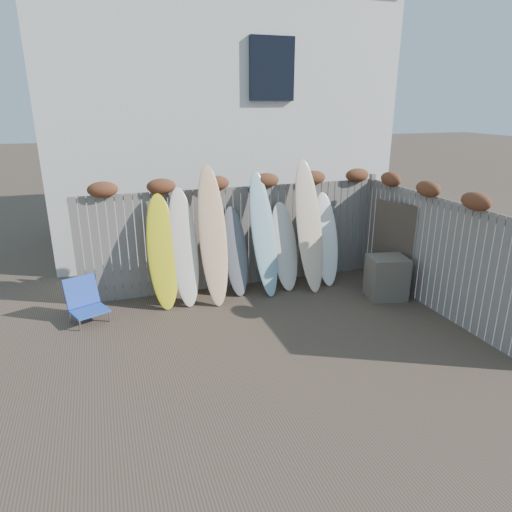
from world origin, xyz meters
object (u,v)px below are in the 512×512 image
object	(u,v)px
beach_chair	(85,301)
wooden_crate	(387,277)
lattice_panel	(398,248)
surfboard_0	(163,252)

from	to	relation	value
beach_chair	wooden_crate	xyz separation A→B (m)	(5.37, -0.85, 0.06)
lattice_panel	surfboard_0	size ratio (longest dim) A/B	0.83
wooden_crate	surfboard_0	size ratio (longest dim) A/B	0.38
lattice_panel	surfboard_0	bearing A→B (deg)	150.37
beach_chair	wooden_crate	bearing A→B (deg)	-8.95
beach_chair	surfboard_0	world-z (taller)	surfboard_0
beach_chair	lattice_panel	size ratio (longest dim) A/B	0.44
beach_chair	surfboard_0	xyz separation A→B (m)	(1.37, 0.22, 0.66)
surfboard_0	lattice_panel	bearing A→B (deg)	-8.18
beach_chair	surfboard_0	distance (m)	1.54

